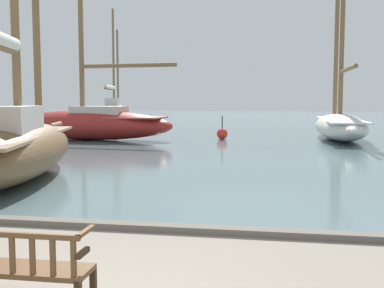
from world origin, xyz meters
The scene contains 8 objects.
harbor_water centered at (0.00, 44.00, 0.04)m, with size 100.00×80.00×0.08m, color slate.
quay_edge_kerb centered at (0.00, 3.85, 0.06)m, with size 40.00×0.30×0.12m, color #675F54.
park_bench centered at (-0.66, 0.51, 0.47)m, with size 1.60×0.53×0.92m.
sailboat_outer_starboard centered at (-8.23, 21.07, 1.10)m, with size 10.48×3.82×14.14m.
sailboat_far_port centered at (-12.52, 37.81, 1.16)m, with size 3.56×9.25×10.40m.
sailboat_mid_port centered at (5.77, 23.81, 1.03)m, with size 2.66×9.98×13.17m.
sailboat_outer_port centered at (-5.09, 8.12, 1.12)m, with size 4.56×10.85×10.38m.
channel_buoy centered at (-0.81, 22.63, 0.40)m, with size 0.62×0.62×1.32m.
Camera 1 is at (2.21, -4.45, 2.40)m, focal length 45.00 mm.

